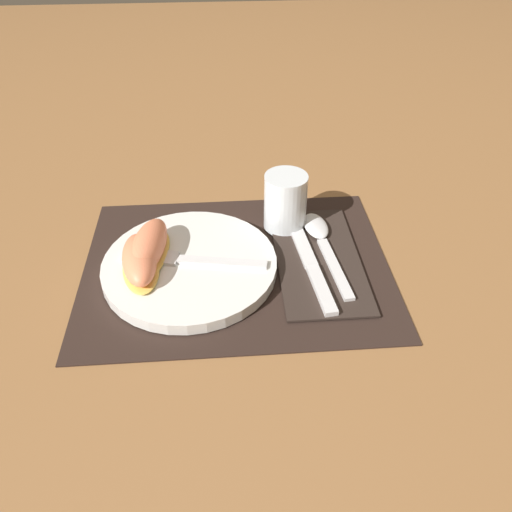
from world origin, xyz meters
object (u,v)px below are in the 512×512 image
plate (190,266)px  juice_glass (285,205)px  citrus_wedge_0 (148,249)px  fork (184,260)px  spoon (321,236)px  knife (309,259)px  citrus_wedge_1 (140,261)px

plate → juice_glass: juice_glass is taller
citrus_wedge_0 → juice_glass: bearing=24.2°
fork → spoon: bearing=14.8°
plate → spoon: (0.18, 0.05, -0.00)m
knife → citrus_wedge_0: (-0.21, 0.00, 0.03)m
juice_glass → knife: bearing=-75.6°
juice_glass → citrus_wedge_1: (-0.20, -0.10, -0.01)m
spoon → fork: bearing=-165.2°
plate → citrus_wedge_0: bearing=172.5°
spoon → juice_glass: bearing=139.1°
juice_glass → citrus_wedge_1: bearing=-152.2°
juice_glass → fork: bearing=-147.8°
citrus_wedge_1 → citrus_wedge_0: bearing=64.6°
fork → plate: bearing=-4.4°
plate → citrus_wedge_1: (-0.06, -0.01, 0.02)m
plate → knife: 0.16m
spoon → citrus_wedge_0: 0.24m
plate → juice_glass: bearing=33.8°
juice_glass → citrus_wedge_0: size_ratio=0.68×
plate → knife: size_ratio=1.03×
fork → citrus_wedge_0: (-0.04, 0.01, 0.01)m
plate → fork: (-0.01, 0.00, 0.01)m
juice_glass → citrus_wedge_0: 0.21m
knife → citrus_wedge_0: citrus_wedge_0 is taller
spoon → citrus_wedge_0: citrus_wedge_0 is taller
knife → fork: size_ratio=1.17×
juice_glass → knife: (0.02, -0.09, -0.03)m
juice_glass → knife: 0.10m
plate → juice_glass: size_ratio=2.73×
juice_glass → citrus_wedge_0: (-0.19, -0.09, -0.00)m
juice_glass → fork: (-0.15, -0.09, -0.02)m
juice_glass → fork: size_ratio=0.44×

